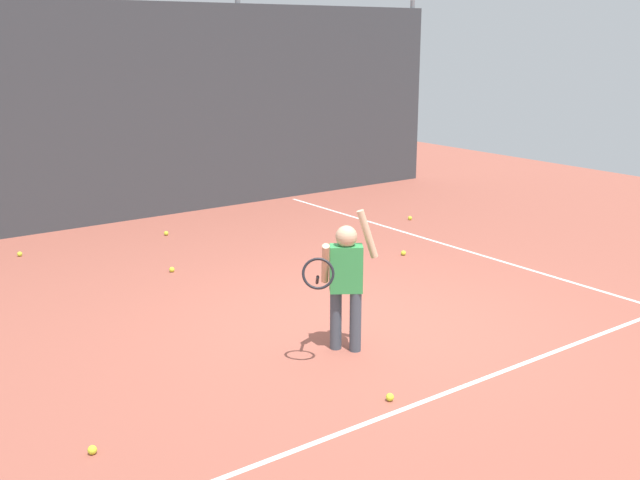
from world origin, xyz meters
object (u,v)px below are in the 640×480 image
Objects in this scene: tennis_ball_2 at (20,254)px; tennis_ball_4 at (403,253)px; tennis_ball_5 at (92,450)px; tennis_ball_6 at (166,233)px; tennis_ball_7 at (390,397)px; tennis_ball_3 at (410,218)px; tennis_player at (345,277)px; tennis_ball_0 at (172,270)px.

tennis_ball_2 is 5.16m from tennis_ball_4.
tennis_ball_4 is 1.00× the size of tennis_ball_5.
tennis_ball_2 is at bearing 175.88° from tennis_ball_6.
tennis_ball_4 is (4.19, -3.01, 0.00)m from tennis_ball_2.
tennis_ball_5 is at bearing 164.10° from tennis_ball_7.
tennis_ball_2 is 1.00× the size of tennis_ball_5.
tennis_ball_3 is 1.00× the size of tennis_ball_5.
tennis_player is at bearing -95.53° from tennis_ball_6.
tennis_ball_6 is at bearing 82.24° from tennis_ball_7.
tennis_player reaches higher than tennis_ball_7.
tennis_ball_0 is 3.08m from tennis_ball_4.
tennis_ball_0 is at bearing 88.81° from tennis_ball_7.
tennis_ball_0 is 4.23m from tennis_ball_7.
tennis_ball_2 is 5.53m from tennis_ball_5.
tennis_ball_2 is 1.00× the size of tennis_ball_6.
tennis_ball_0 and tennis_ball_4 have the same top height.
tennis_ball_5 is 6.10m from tennis_ball_6.
tennis_ball_2 is 1.00× the size of tennis_ball_4.
tennis_ball_5 is at bearing -122.95° from tennis_ball_0.
tennis_ball_0 is 1.00× the size of tennis_ball_2.
tennis_ball_4 is (2.85, -1.16, 0.00)m from tennis_ball_0.
tennis_player is at bearing -72.52° from tennis_ball_2.
tennis_player is 20.46× the size of tennis_ball_4.
tennis_ball_3 and tennis_ball_6 have the same top height.
tennis_ball_5 is (-2.57, -0.39, -0.69)m from tennis_player.
tennis_ball_6 is (0.47, 4.90, -0.69)m from tennis_player.
tennis_player is 4.97m from tennis_ball_6.
tennis_ball_4 is at bearing 25.11° from tennis_ball_5.
tennis_ball_6 is 5.98m from tennis_ball_7.
tennis_player is 5.39m from tennis_ball_3.
tennis_ball_3 and tennis_ball_4 have the same top height.
tennis_ball_0 and tennis_ball_6 have the same top height.
tennis_player is at bearing -85.61° from tennis_ball_0.
tennis_ball_7 is (1.26, -6.08, 0.00)m from tennis_ball_2.
tennis_ball_2 is at bearing 125.98° from tennis_ball_0.
tennis_ball_3 is (4.30, 0.28, 0.00)m from tennis_ball_0.
tennis_ball_5 and tennis_ball_7 have the same top height.
tennis_ball_3 is 7.67m from tennis_ball_5.
tennis_ball_5 and tennis_ball_6 have the same top height.
tennis_ball_0 is 1.00× the size of tennis_ball_5.
tennis_ball_7 is (-0.81, -5.93, 0.00)m from tennis_ball_6.
tennis_ball_3 is (4.06, 3.48, -0.69)m from tennis_player.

